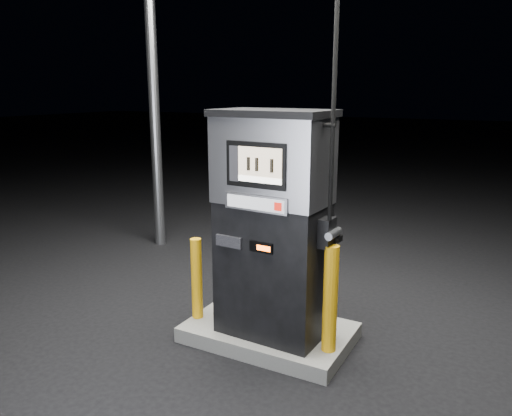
% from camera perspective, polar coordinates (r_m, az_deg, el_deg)
% --- Properties ---
extents(ground, '(80.00, 80.00, 0.00)m').
position_cam_1_polar(ground, '(5.18, 1.50, -14.76)').
color(ground, black).
rests_on(ground, ground).
extents(pump_island, '(1.60, 1.00, 0.15)m').
position_cam_1_polar(pump_island, '(5.15, 1.51, -14.02)').
color(pump_island, '#62625D').
rests_on(pump_island, ground).
extents(fuel_dispenser, '(1.18, 0.67, 4.40)m').
position_cam_1_polar(fuel_dispenser, '(4.60, 1.93, -1.79)').
color(fuel_dispenser, black).
rests_on(fuel_dispenser, pump_island).
extents(bollard_left, '(0.15, 0.15, 0.84)m').
position_cam_1_polar(bollard_left, '(5.16, -6.78, -8.01)').
color(bollard_left, '#F6A90D').
rests_on(bollard_left, pump_island).
extents(bollard_right, '(0.15, 0.15, 0.98)m').
position_cam_1_polar(bollard_right, '(4.52, 8.49, -10.26)').
color(bollard_right, '#F6A90D').
rests_on(bollard_right, pump_island).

